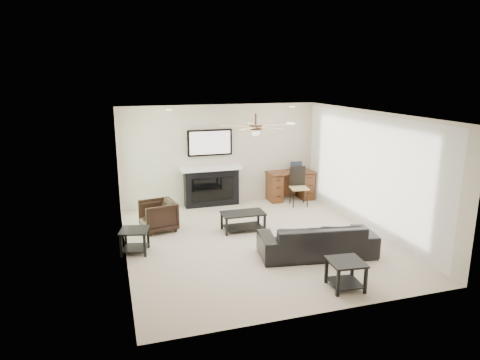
{
  "coord_description": "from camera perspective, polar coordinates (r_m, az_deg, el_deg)",
  "views": [
    {
      "loc": [
        -2.65,
        -7.48,
        3.21
      ],
      "look_at": [
        -0.23,
        0.35,
        1.18
      ],
      "focal_mm": 32.0,
      "sensor_mm": 36.0,
      "label": 1
    }
  ],
  "objects": [
    {
      "name": "laptop",
      "position": [
        11.22,
        7.74,
        1.76
      ],
      "size": [
        0.33,
        0.24,
        0.23
      ],
      "primitive_type": "cube",
      "color": "black",
      "rests_on": "desk"
    },
    {
      "name": "fireplace_unit",
      "position": [
        10.58,
        -3.84,
        1.56
      ],
      "size": [
        1.52,
        0.34,
        1.91
      ],
      "primitive_type": "cube",
      "color": "black",
      "rests_on": "ground"
    },
    {
      "name": "end_table_left",
      "position": [
        8.19,
        -13.83,
        -7.9
      ],
      "size": [
        0.6,
        0.6,
        0.45
      ],
      "primitive_type": "cube",
      "rotation": [
        0.0,
        0.0,
        -0.24
      ],
      "color": "black",
      "rests_on": "ground"
    },
    {
      "name": "end_table_near",
      "position": [
        6.91,
        13.88,
        -12.14
      ],
      "size": [
        0.57,
        0.57,
        0.45
      ],
      "primitive_type": "cube",
      "rotation": [
        0.0,
        0.0,
        -0.1
      ],
      "color": "black",
      "rests_on": "ground"
    },
    {
      "name": "desk_chair",
      "position": [
        10.76,
        7.89,
        -0.9
      ],
      "size": [
        0.49,
        0.51,
        0.97
      ],
      "primitive_type": "cube",
      "rotation": [
        0.0,
        0.0,
        -0.18
      ],
      "color": "black",
      "rests_on": "ground"
    },
    {
      "name": "coffee_table",
      "position": [
        9.04,
        0.4,
        -5.56
      ],
      "size": [
        0.91,
        0.52,
        0.4
      ],
      "primitive_type": "cube",
      "rotation": [
        0.0,
        0.0,
        -0.02
      ],
      "color": "black",
      "rests_on": "ground"
    },
    {
      "name": "sofa",
      "position": [
        7.94,
        10.21,
        -7.81
      ],
      "size": [
        2.18,
        1.12,
        0.61
      ],
      "primitive_type": "imported",
      "rotation": [
        0.0,
        0.0,
        2.99
      ],
      "color": "black",
      "rests_on": "ground"
    },
    {
      "name": "desk",
      "position": [
        11.27,
        6.7,
        -0.74
      ],
      "size": [
        1.22,
        0.56,
        0.76
      ],
      "primitive_type": "cube",
      "color": "#401F10",
      "rests_on": "ground"
    },
    {
      "name": "room_shell",
      "position": [
        8.21,
        3.35,
        3.16
      ],
      "size": [
        5.5,
        5.54,
        2.52
      ],
      "color": "beige",
      "rests_on": "ground"
    },
    {
      "name": "armchair",
      "position": [
        9.18,
        -10.86,
        -4.7
      ],
      "size": [
        0.81,
        0.8,
        0.64
      ],
      "primitive_type": "imported",
      "rotation": [
        0.0,
        0.0,
        -1.4
      ],
      "color": "black",
      "rests_on": "ground"
    }
  ]
}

